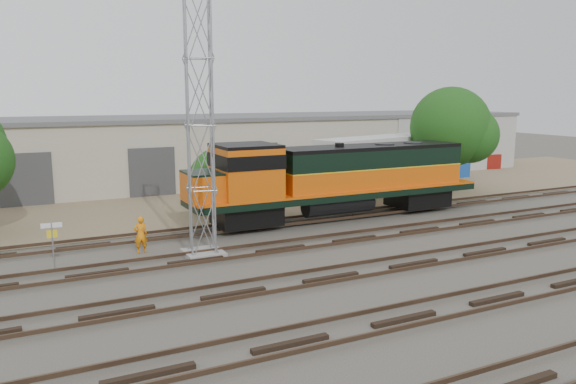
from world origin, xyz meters
name	(u,v)px	position (x,y,z in m)	size (l,w,h in m)	color
ground	(372,248)	(0.00, 0.00, 0.00)	(140.00, 140.00, 0.00)	#47423A
dirt_strip	(249,196)	(0.00, 15.00, 0.01)	(80.00, 16.00, 0.02)	#726047
tracks	(414,264)	(0.00, -3.00, 0.08)	(80.00, 20.40, 0.28)	black
warehouse	(212,148)	(0.04, 22.98, 2.65)	(58.40, 10.40, 5.30)	#B9AF9A
locomotive	(334,177)	(1.52, 6.00, 2.42)	(17.60, 3.09, 4.23)	black
signal_tower	(200,131)	(-7.39, 2.36, 5.49)	(1.66, 1.66, 11.28)	gray
sign_post	(52,236)	(-13.46, 3.10, 1.38)	(0.81, 0.10, 1.97)	gray
worker	(141,235)	(-9.77, 3.97, 0.84)	(0.61, 0.40, 1.68)	orange
semi_trailer	(394,156)	(10.25, 12.13, 2.57)	(13.54, 5.93, 4.09)	silver
dumpster_blue	(457,168)	(19.61, 15.58, 0.75)	(1.60, 1.50, 1.50)	#154394
dumpster_red	(490,161)	(26.35, 18.40, 0.70)	(1.50, 1.40, 1.40)	maroon
tree_mid	(228,183)	(-3.16, 10.50, 1.77)	(4.47, 4.26, 4.26)	#382619
tree_east	(455,129)	(13.43, 9.40, 4.62)	(5.88, 5.60, 7.57)	#382619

